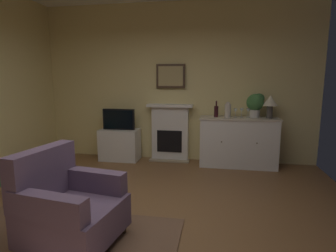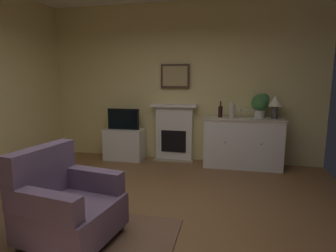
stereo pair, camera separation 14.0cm
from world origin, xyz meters
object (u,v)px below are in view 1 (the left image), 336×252
Objects in this scene: wine_glass_left at (236,111)px; wine_glass_right at (248,111)px; table_lamp at (270,102)px; framed_picture at (171,76)px; sideboard_cabinet at (238,142)px; tv_set at (119,119)px; wine_glass_center at (242,111)px; potted_plant_small at (256,103)px; fireplace_unit at (170,132)px; armchair at (68,206)px; wine_bottle at (216,111)px; vase_decorative at (228,110)px; tv_cabinet at (120,145)px.

wine_glass_right is (0.22, 0.04, 0.00)m from wine_glass_left.
framed_picture is at bearing 172.90° from table_lamp.
tv_set is (-2.25, -0.01, 0.36)m from sideboard_cabinet.
wine_glass_right is 2.41m from tv_set.
wine_glass_center is 0.38× the size of potted_plant_small.
fireplace_unit reaches higher than armchair.
wine_bottle is at bearing 179.06° from wine_glass_right.
vase_decorative is at bearing -11.97° from fireplace_unit.
table_lamp is (1.79, -0.22, -0.45)m from framed_picture.
sideboard_cabinet is 0.68m from wine_bottle.
wine_glass_right is 3.42m from armchair.
fireplace_unit is 3.91× the size of vase_decorative.
vase_decorative is 2.17m from tv_cabinet.
sideboard_cabinet is 0.59m from wine_glass_right.
wine_glass_right is at bearing -6.89° from fireplace_unit.
framed_picture is at bearing 168.03° from wine_glass_left.
vase_decorative is 3.19m from armchair.
wine_glass_right is at bearing -0.94° from wine_bottle.
table_lamp is 0.60m from wine_glass_left.
wine_glass_center is at bearing 0.23° from wine_bottle.
potted_plant_small reaches higher than wine_bottle.
wine_bottle reaches higher than wine_glass_right.
wine_glass_left is at bearing -11.97° from framed_picture.
table_lamp is 0.24m from potted_plant_small.
wine_glass_center is 1.00× the size of wine_glass_right.
table_lamp is at bearing -0.78° from wine_glass_right.
wine_glass_center is 0.27× the size of tv_set.
vase_decorative is at bearing -164.95° from wine_glass_center.
wine_glass_right is 0.36m from vase_decorative.
wine_glass_left is 0.14m from vase_decorative.
fireplace_unit is 3.79× the size of wine_bottle.
fireplace_unit is at bearing 168.03° from vase_decorative.
vase_decorative is (1.07, -0.23, 0.48)m from fireplace_unit.
wine_glass_center is (0.45, 0.00, 0.01)m from wine_bottle.
sideboard_cabinet is at bearing -178.15° from wine_glass_right.
table_lamp is 0.73m from vase_decorative.
fireplace_unit is 1.29m from sideboard_cabinet.
armchair is (0.50, -2.77, 0.08)m from tv_cabinet.
framed_picture is at bearing 166.52° from wine_bottle.
wine_glass_right is (0.11, -0.01, 0.00)m from wine_glass_center.
wine_glass_right is at bearing 179.22° from table_lamp.
wine_glass_center is 0.25m from vase_decorative.
wine_glass_left is at bearing -167.19° from potted_plant_small.
wine_glass_left is 0.27× the size of tv_set.
table_lamp is at bearing 0.17° from tv_set.
armchair is (-1.80, -2.78, -0.63)m from wine_glass_center.
wine_glass_center is 0.59× the size of vase_decorative.
tv_set is 2.55m from potted_plant_small.
wine_glass_center reaches higher than armchair.
wine_bottle is 3.15m from armchair.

